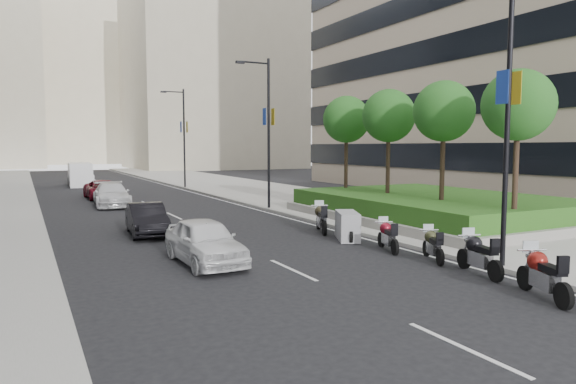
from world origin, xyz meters
TOP-DOWN VIEW (x-y plane):
  - ground at (0.00, 0.00)m, footprint 160.00×160.00m
  - sidewalk_right at (9.00, 30.00)m, footprint 10.00×100.00m
  - lane_edge at (3.70, 30.00)m, footprint 0.12×100.00m
  - lane_centre at (-1.50, 30.00)m, footprint 0.12×100.00m
  - building_cream_right at (22.00, 80.00)m, footprint 28.00×24.00m
  - building_cream_centre at (2.00, 120.00)m, footprint 30.00×24.00m
  - planter at (10.00, 10.00)m, footprint 10.00×14.00m
  - hedge at (10.00, 10.00)m, footprint 9.40×13.40m
  - tree_0 at (8.50, 4.00)m, footprint 2.80×2.80m
  - tree_1 at (8.50, 8.00)m, footprint 2.80×2.80m
  - tree_2 at (8.50, 12.00)m, footprint 2.80×2.80m
  - tree_3 at (8.50, 16.00)m, footprint 2.80×2.80m
  - lamp_post_0 at (4.14, 1.00)m, footprint 2.34×0.45m
  - lamp_post_1 at (4.14, 18.00)m, footprint 2.34×0.45m
  - lamp_post_2 at (4.14, 36.00)m, footprint 2.34×0.45m
  - motorcycle_1 at (2.68, -1.57)m, footprint 1.11×2.21m
  - motorcycle_2 at (3.16, 0.91)m, footprint 0.87×2.23m
  - motorcycle_3 at (3.30, 2.99)m, footprint 0.99×1.85m
  - motorcycle_4 at (2.98, 4.98)m, footprint 0.89×1.99m
  - motorcycle_5 at (2.89, 7.48)m, footprint 1.51×2.07m
  - motorcycle_6 at (2.95, 9.65)m, footprint 1.09×2.23m
  - car_a at (-3.63, 6.11)m, footprint 1.85×4.40m
  - car_b at (-4.13, 12.57)m, footprint 1.76×4.24m
  - car_c at (-3.83, 24.43)m, footprint 2.46×5.32m
  - car_d at (-3.65, 29.81)m, footprint 2.35×4.92m
  - delivery_van at (-3.91, 43.39)m, footprint 2.24×5.39m

SIDE VIEW (x-z plane):
  - ground at x=0.00m, z-range 0.00..0.00m
  - lane_edge at x=3.70m, z-range 0.00..0.01m
  - lane_centre at x=-1.50m, z-range 0.00..0.01m
  - sidewalk_right at x=9.00m, z-range 0.00..0.15m
  - planter at x=10.00m, z-range 0.15..0.55m
  - motorcycle_3 at x=3.30m, z-range 0.03..1.03m
  - motorcycle_4 at x=2.98m, z-range 0.04..1.06m
  - motorcycle_5 at x=2.89m, z-range 0.00..1.16m
  - motorcycle_2 at x=3.16m, z-range 0.04..1.17m
  - motorcycle_1 at x=2.68m, z-range 0.04..1.20m
  - motorcycle_6 at x=2.95m, z-range 0.04..1.21m
  - car_d at x=-3.65m, z-range 0.00..1.35m
  - car_b at x=-4.13m, z-range 0.00..1.37m
  - car_a at x=-3.63m, z-range 0.00..1.49m
  - car_c at x=-3.83m, z-range 0.00..1.51m
  - hedge at x=10.00m, z-range 0.55..1.35m
  - delivery_van at x=-3.91m, z-range -0.07..2.16m
  - lamp_post_0 at x=4.14m, z-range 0.57..9.57m
  - lamp_post_1 at x=4.14m, z-range 0.57..9.57m
  - lamp_post_2 at x=4.14m, z-range 0.57..9.57m
  - tree_0 at x=8.50m, z-range 2.27..8.57m
  - tree_1 at x=8.50m, z-range 2.27..8.57m
  - tree_2 at x=8.50m, z-range 2.27..8.57m
  - tree_3 at x=8.50m, z-range 2.27..8.57m
  - building_cream_right at x=22.00m, z-range 0.00..36.00m
  - building_cream_centre at x=2.00m, z-range 0.00..38.00m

